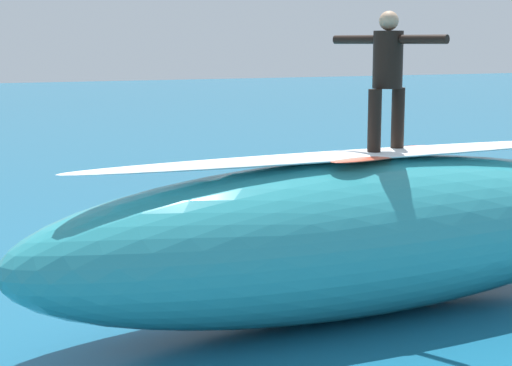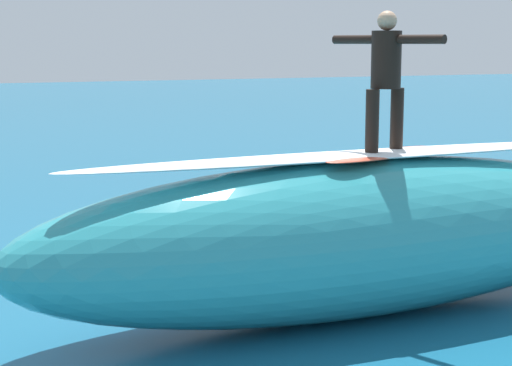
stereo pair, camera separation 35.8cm
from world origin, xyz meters
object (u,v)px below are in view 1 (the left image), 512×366
surfboard_riding (386,154)px  surfer_riding (388,70)px  surfer_paddling (148,256)px  surfboard_paddling (146,271)px

surfboard_riding → surfer_riding: (0.00, -0.00, 0.96)m
surfer_riding → surfer_paddling: bearing=-76.5°
surfboard_paddling → surfer_paddling: 0.22m
surfboard_riding → surfboard_paddling: (2.03, -2.70, -1.82)m
surfer_riding → surfboard_paddling: 4.37m
surfboard_riding → surfer_paddling: size_ratio=1.34×
surfboard_paddling → surfer_paddling: bearing=180.0°
surfer_riding → surfboard_paddling: bearing=-74.6°
surfboard_riding → surfer_riding: size_ratio=1.28×
surfer_riding → surfboard_riding: bearing=82.5°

